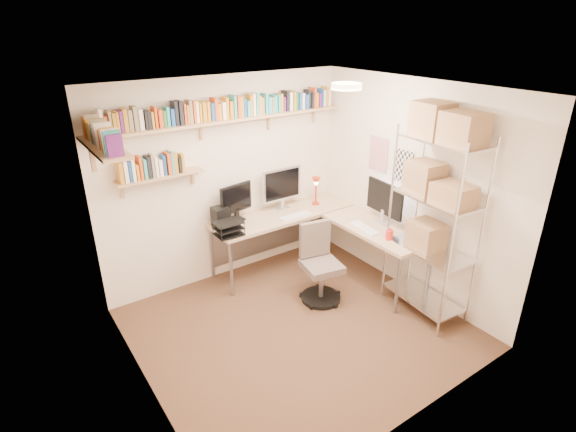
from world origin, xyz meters
name	(u,v)px	position (x,y,z in m)	size (l,w,h in m)	color
ground	(298,328)	(0.00, 0.00, 0.00)	(3.20, 3.20, 0.00)	#482E1F
room_shell	(300,194)	(0.00, 0.00, 1.55)	(3.24, 3.04, 2.52)	#F3DFC6
wall_shelves	(196,125)	(-0.42, 1.30, 2.02)	(3.12, 1.09, 0.80)	tan
corner_desk	(299,219)	(0.70, 0.96, 0.76)	(2.04, 1.99, 1.32)	#D0AE87
office_chair	(319,268)	(0.55, 0.34, 0.39)	(0.50, 0.51, 0.94)	black
wire_rack	(438,179)	(1.36, -0.51, 1.57)	(0.52, 0.94, 2.32)	silver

